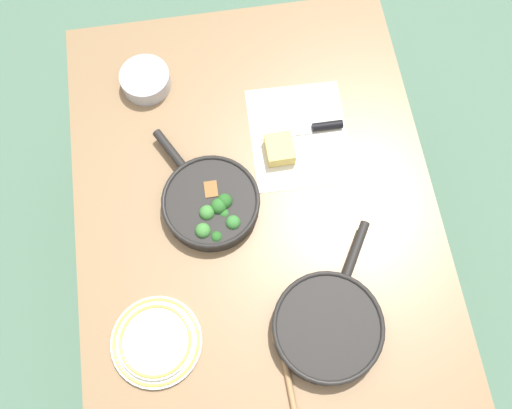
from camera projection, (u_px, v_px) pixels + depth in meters
The scene contains 10 objects.
ground_plane at pixel (256, 273), 2.22m from camera, with size 14.00×14.00×0.00m, color #51755B.
dining_table_red at pixel (256, 216), 1.59m from camera, with size 1.29×0.96×0.75m.
skillet_broccoli at pixel (211, 203), 1.49m from camera, with size 0.36×0.26×0.07m.
skillet_eggs at pixel (328, 326), 1.38m from camera, with size 0.39×0.29×0.06m.
wooden_spoon at pixel (289, 384), 1.35m from camera, with size 0.38×0.04×0.02m.
parchment_sheet at pixel (299, 135), 1.59m from camera, with size 0.33×0.28×0.00m.
grater_knife at pixel (314, 128), 1.59m from camera, with size 0.03×0.23×0.02m.
cheese_block at pixel (280, 149), 1.55m from camera, with size 0.08×0.08×0.04m.
dinner_plate_stack at pixel (156, 342), 1.38m from camera, with size 0.22×0.22×0.03m.
prep_bowl_steel at pixel (146, 80), 1.62m from camera, with size 0.14×0.14×0.05m.
Camera 1 is at (0.51, -0.08, 2.18)m, focal length 40.00 mm.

